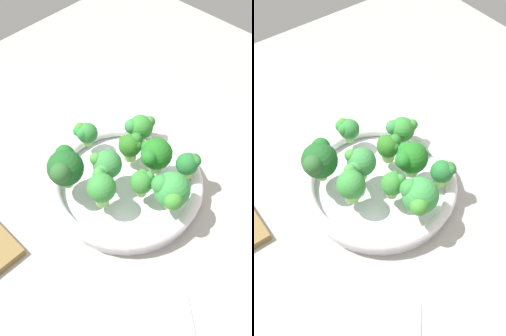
% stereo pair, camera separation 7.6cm
% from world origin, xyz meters
% --- Properties ---
extents(ground_plane, '(1.30, 1.30, 0.03)m').
position_xyz_m(ground_plane, '(0.00, 0.00, -0.01)').
color(ground_plane, '#A5A199').
extents(bowl, '(0.30, 0.30, 0.04)m').
position_xyz_m(bowl, '(-0.04, 0.01, 0.02)').
color(bowl, white).
rests_on(bowl, ground_plane).
extents(broccoli_floret_0, '(0.04, 0.05, 0.06)m').
position_xyz_m(broccoli_floret_0, '(0.01, 0.00, 0.08)').
color(broccoli_floret_0, '#89B85B').
rests_on(broccoli_floret_0, bowl).
extents(broccoli_floret_1, '(0.05, 0.06, 0.07)m').
position_xyz_m(broccoli_floret_1, '(-0.06, -0.02, 0.08)').
color(broccoli_floret_1, '#81C05C').
rests_on(broccoli_floret_1, bowl).
extents(broccoli_floret_2, '(0.07, 0.07, 0.08)m').
position_xyz_m(broccoli_floret_2, '(0.06, 0.02, 0.09)').
color(broccoli_floret_2, '#A1D970').
rests_on(broccoli_floret_2, bowl).
extents(broccoli_floret_3, '(0.05, 0.04, 0.05)m').
position_xyz_m(broccoli_floret_3, '(-0.16, 0.02, 0.07)').
color(broccoli_floret_3, '#7ABF59').
rests_on(broccoli_floret_3, bowl).
extents(broccoli_floret_4, '(0.05, 0.06, 0.06)m').
position_xyz_m(broccoli_floret_4, '(-0.09, 0.10, 0.08)').
color(broccoli_floret_4, '#9BCD6F').
rests_on(broccoli_floret_4, bowl).
extents(broccoli_floret_5, '(0.06, 0.05, 0.07)m').
position_xyz_m(broccoli_floret_5, '(-0.03, -0.06, 0.08)').
color(broccoli_floret_5, '#87C05B').
rests_on(broccoli_floret_5, bowl).
extents(broccoli_floret_6, '(0.05, 0.05, 0.06)m').
position_xyz_m(broccoli_floret_6, '(-0.07, 0.05, 0.08)').
color(broccoli_floret_6, '#9FD162').
rests_on(broccoli_floret_6, bowl).
extents(broccoli_floret_7, '(0.07, 0.07, 0.08)m').
position_xyz_m(broccoli_floret_7, '(-0.11, -0.08, 0.09)').
color(broccoli_floret_7, '#96CC67').
rests_on(broccoli_floret_7, bowl).
extents(broccoli_floret_8, '(0.06, 0.07, 0.07)m').
position_xyz_m(broccoli_floret_8, '(-0.02, 0.06, 0.09)').
color(broccoli_floret_8, '#89C062').
rests_on(broccoli_floret_8, bowl).
extents(broccoli_floret_9, '(0.04, 0.05, 0.05)m').
position_xyz_m(broccoli_floret_9, '(0.04, 0.09, 0.07)').
color(broccoli_floret_9, '#88C15D').
rests_on(broccoli_floret_9, bowl).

